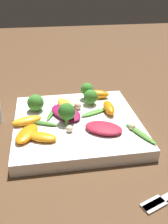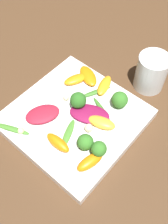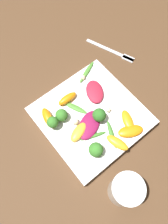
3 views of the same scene
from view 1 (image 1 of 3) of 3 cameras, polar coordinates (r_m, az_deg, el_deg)
ground_plane at (r=0.59m, az=-1.54°, el=-3.83°), size 2.40×2.40×0.00m
plate at (r=0.59m, az=-1.56°, el=-2.78°), size 0.27×0.27×0.03m
radicchio_leaf_0 at (r=0.54m, az=4.28°, el=-3.49°), size 0.09×0.08×0.01m
radicchio_leaf_1 at (r=0.60m, az=-3.99°, el=-0.10°), size 0.09×0.10×0.01m
orange_segment_0 at (r=0.58m, az=-12.31°, el=-1.77°), size 0.07×0.04×0.02m
orange_segment_1 at (r=0.61m, az=5.43°, el=0.93°), size 0.02×0.06×0.02m
orange_segment_2 at (r=0.52m, az=-9.28°, el=-5.35°), size 0.07×0.05×0.01m
orange_segment_3 at (r=0.63m, az=-4.19°, el=1.66°), size 0.05×0.07×0.02m
orange_segment_4 at (r=0.53m, az=-12.31°, el=-4.62°), size 0.06×0.08×0.01m
orange_segment_5 at (r=0.67m, az=2.88°, el=3.87°), size 0.07×0.04×0.02m
broccoli_floret_0 at (r=0.62m, az=-10.50°, el=2.01°), size 0.04×0.04×0.04m
broccoli_floret_1 at (r=0.56m, az=-3.78°, el=0.03°), size 0.04×0.04×0.05m
broccoli_floret_2 at (r=0.66m, az=0.65°, el=4.85°), size 0.03×0.03×0.04m
broccoli_floret_3 at (r=0.64m, az=1.48°, el=3.33°), size 0.03×0.03×0.04m
arugula_sprig_0 at (r=0.57m, az=-9.55°, el=-2.30°), size 0.08×0.05×0.01m
arugula_sprig_1 at (r=0.54m, az=12.17°, el=-4.58°), size 0.05×0.09×0.01m
arugula_sprig_2 at (r=0.60m, az=2.41°, el=-0.03°), size 0.07×0.04×0.01m
arugula_sprig_3 at (r=0.61m, az=-6.92°, el=-0.09°), size 0.04×0.07×0.01m
macadamia_nut_0 at (r=0.55m, az=10.47°, el=-3.12°), size 0.01×0.01×0.01m
macadamia_nut_1 at (r=0.54m, az=-3.14°, el=-3.65°), size 0.01×0.01×0.01m
macadamia_nut_2 at (r=0.62m, az=-1.39°, el=1.42°), size 0.02×0.02×0.02m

